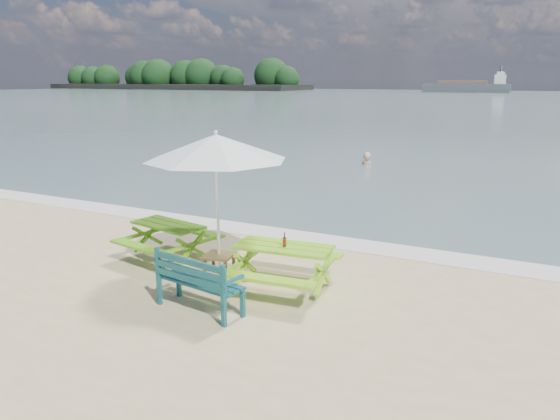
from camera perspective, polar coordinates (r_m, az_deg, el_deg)
The scene contains 10 objects.
sea at distance 91.13m, azimuth 24.75°, elevation 10.22°, with size 300.00×300.00×0.00m, color slate.
foam_strip at distance 12.16m, azimuth 1.91°, elevation -2.78°, with size 22.00×0.90×0.01m, color silver.
island_headland at distance 185.81m, azimuth -11.03°, elevation 13.30°, with size 90.00×22.00×7.60m.
picnic_table_left at distance 10.84m, azimuth -11.54°, elevation -3.27°, with size 1.77×1.90×0.71m.
picnic_table_right at distance 9.11m, azimuth 0.34°, elevation -6.10°, with size 1.76×1.92×0.76m.
park_bench at distance 8.42m, azimuth -8.35°, elevation -8.62°, with size 1.49×0.70×0.88m.
side_table at distance 10.04m, azimuth -6.37°, elevation -5.45°, with size 0.59×0.59×0.33m.
patio_umbrella at distance 9.57m, azimuth -6.70°, elevation 6.52°, with size 2.97×2.97×2.50m.
beer_bottle at distance 8.90m, azimuth 0.47°, elevation -3.37°, with size 0.06×0.06×0.24m.
swimmer at distance 22.82m, azimuth 9.06°, elevation 3.79°, with size 0.77×0.65×1.78m.
Camera 1 is at (5.03, -5.93, 3.43)m, focal length 35.00 mm.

